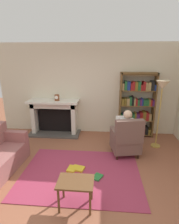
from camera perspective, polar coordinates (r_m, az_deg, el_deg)
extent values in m
plane|color=brown|center=(3.65, -3.43, -21.72)|extent=(14.00, 14.00, 0.00)
cube|color=beige|center=(5.46, 0.17, 7.20)|extent=(5.60, 0.10, 2.70)
cube|color=#99314B|center=(3.89, -2.76, -18.90)|extent=(2.40, 1.80, 0.01)
cube|color=#4C4742|center=(5.69, -11.05, -6.70)|extent=(1.54, 0.64, 0.05)
cube|color=black|center=(5.75, -10.67, -2.40)|extent=(1.02, 0.20, 0.70)
cube|color=silver|center=(5.80, -16.88, -1.60)|extent=(0.12, 0.44, 1.01)
cube|color=silver|center=(5.47, -4.87, -2.02)|extent=(0.12, 0.44, 1.01)
cube|color=silver|center=(5.49, -11.30, 2.37)|extent=(1.34, 0.44, 0.16)
cube|color=silver|center=(5.40, -11.54, 3.34)|extent=(1.50, 0.56, 0.06)
cylinder|color=brown|center=(5.32, -10.34, 4.52)|extent=(0.14, 0.14, 0.18)
cylinder|color=white|center=(5.26, -10.54, 4.60)|extent=(0.10, 0.01, 0.10)
cube|color=brown|center=(5.35, 9.71, 2.28)|extent=(0.04, 0.32, 1.89)
cube|color=brown|center=(5.52, 19.84, 1.95)|extent=(0.04, 0.32, 1.89)
cube|color=brown|center=(5.26, 15.63, 11.90)|extent=(1.01, 0.32, 0.04)
cube|color=brown|center=(5.69, 14.18, -6.51)|extent=(0.97, 0.32, 0.02)
cube|color=#997F4C|center=(5.59, 9.94, -5.57)|extent=(0.06, 0.26, 0.17)
cube|color=brown|center=(5.60, 10.67, -5.61)|extent=(0.07, 0.26, 0.17)
cube|color=navy|center=(5.60, 11.45, -5.50)|extent=(0.07, 0.26, 0.19)
cube|color=black|center=(5.62, 12.25, -5.64)|extent=(0.06, 0.26, 0.17)
cube|color=black|center=(5.61, 12.93, -5.21)|extent=(0.05, 0.26, 0.26)
cube|color=#1E592D|center=(5.63, 13.67, -5.49)|extent=(0.08, 0.26, 0.20)
cube|color=#4C1E59|center=(5.65, 14.44, -5.69)|extent=(0.05, 0.26, 0.16)
cube|color=#1E592D|center=(5.66, 15.27, -5.54)|extent=(0.09, 0.26, 0.19)
cube|color=#997F4C|center=(5.67, 16.13, -5.45)|extent=(0.07, 0.26, 0.21)
cube|color=maroon|center=(5.69, 16.79, -5.45)|extent=(0.05, 0.26, 0.22)
cube|color=black|center=(5.70, 17.56, -5.43)|extent=(0.09, 0.26, 0.22)
cube|color=brown|center=(5.73, 18.32, -5.69)|extent=(0.06, 0.26, 0.16)
cube|color=brown|center=(5.54, 14.51, -2.30)|extent=(0.97, 0.32, 0.02)
cube|color=#1E592D|center=(5.44, 10.11, -1.33)|extent=(0.05, 0.26, 0.16)
cube|color=navy|center=(5.45, 10.86, -1.31)|extent=(0.08, 0.26, 0.17)
cube|color=#1E592D|center=(5.46, 11.53, -1.38)|extent=(0.05, 0.26, 0.16)
cube|color=navy|center=(5.45, 12.20, -1.09)|extent=(0.06, 0.26, 0.22)
cube|color=brown|center=(5.47, 12.92, -1.28)|extent=(0.07, 0.26, 0.18)
cube|color=#1E592D|center=(5.48, 13.69, -1.36)|extent=(0.07, 0.26, 0.17)
cube|color=brown|center=(5.48, 14.35, -1.16)|extent=(0.04, 0.26, 0.21)
cube|color=#4C1E59|center=(5.50, 15.06, -1.34)|extent=(0.09, 0.26, 0.18)
cube|color=maroon|center=(5.51, 16.04, -1.16)|extent=(0.08, 0.26, 0.22)
cube|color=brown|center=(5.53, 16.94, -1.01)|extent=(0.08, 0.26, 0.26)
cube|color=maroon|center=(5.55, 17.82, -1.16)|extent=(0.08, 0.26, 0.23)
cube|color=#997F4C|center=(5.57, 18.58, -1.35)|extent=(0.07, 0.26, 0.19)
cube|color=brown|center=(5.41, 14.86, 2.12)|extent=(0.97, 0.32, 0.02)
cube|color=brown|center=(5.32, 10.50, 3.35)|extent=(0.07, 0.26, 0.19)
cube|color=brown|center=(5.32, 11.32, 3.39)|extent=(0.06, 0.26, 0.20)
cube|color=#997F4C|center=(5.33, 12.14, 3.36)|extent=(0.08, 0.26, 0.20)
cube|color=#1E592D|center=(5.34, 12.92, 3.54)|extent=(0.06, 0.26, 0.24)
cube|color=black|center=(5.35, 13.57, 3.58)|extent=(0.05, 0.26, 0.25)
cube|color=#997F4C|center=(5.36, 14.10, 3.35)|extent=(0.04, 0.26, 0.21)
cube|color=maroon|center=(5.37, 14.63, 3.23)|extent=(0.05, 0.26, 0.19)
cube|color=#1E592D|center=(5.38, 15.25, 3.09)|extent=(0.05, 0.26, 0.17)
cube|color=#4C1E59|center=(5.39, 15.90, 3.10)|extent=(0.05, 0.26, 0.18)
cube|color=navy|center=(5.40, 16.39, 3.19)|extent=(0.04, 0.26, 0.20)
cube|color=#1E592D|center=(5.42, 17.12, 3.00)|extent=(0.08, 0.26, 0.17)
cube|color=#1E592D|center=(5.43, 17.95, 2.99)|extent=(0.06, 0.26, 0.17)
cube|color=brown|center=(5.44, 18.49, 3.07)|extent=(0.04, 0.26, 0.19)
cube|color=maroon|center=(5.46, 18.95, 2.96)|extent=(0.04, 0.26, 0.17)
cube|color=#4C1E59|center=(5.47, 19.50, 2.91)|extent=(0.05, 0.26, 0.17)
cube|color=brown|center=(5.32, 15.22, 6.73)|extent=(0.97, 0.32, 0.02)
cube|color=#997F4C|center=(5.23, 10.64, 8.05)|extent=(0.05, 0.26, 0.19)
cube|color=#1E592D|center=(5.23, 11.43, 8.35)|extent=(0.07, 0.26, 0.25)
cube|color=navy|center=(5.24, 12.32, 8.24)|extent=(0.09, 0.26, 0.24)
cube|color=maroon|center=(5.26, 13.12, 8.02)|extent=(0.04, 0.26, 0.20)
cube|color=maroon|center=(5.26, 13.77, 8.19)|extent=(0.07, 0.26, 0.24)
cube|color=brown|center=(5.28, 14.62, 8.09)|extent=(0.07, 0.26, 0.23)
cube|color=#1E592D|center=(5.29, 15.49, 8.10)|extent=(0.07, 0.26, 0.24)
cube|color=maroon|center=(5.31, 16.17, 7.63)|extent=(0.06, 0.26, 0.16)
cube|color=maroon|center=(5.31, 16.93, 8.04)|extent=(0.07, 0.26, 0.24)
cube|color=#997F4C|center=(5.33, 17.62, 7.85)|extent=(0.06, 0.26, 0.21)
cube|color=#997F4C|center=(5.35, 18.40, 7.86)|extent=(0.08, 0.26, 0.22)
cube|color=black|center=(5.37, 19.36, 7.99)|extent=(0.08, 0.26, 0.26)
cube|color=navy|center=(5.39, 20.13, 7.42)|extent=(0.06, 0.26, 0.16)
cube|color=brown|center=(5.26, 15.60, 11.47)|extent=(0.97, 0.32, 0.02)
cylinder|color=#331E14|center=(4.87, 13.25, -10.64)|extent=(0.05, 0.05, 0.12)
cylinder|color=#331E14|center=(4.73, 7.28, -11.16)|extent=(0.05, 0.05, 0.12)
cylinder|color=#331E14|center=(4.48, 15.30, -13.42)|extent=(0.05, 0.05, 0.12)
cylinder|color=#331E14|center=(4.33, 8.78, -14.12)|extent=(0.05, 0.05, 0.12)
cube|color=brown|center=(4.50, 11.32, -9.95)|extent=(0.74, 0.71, 0.30)
cube|color=brown|center=(4.11, 12.65, -6.15)|extent=(0.66, 0.28, 0.55)
cube|color=brown|center=(4.47, 14.84, -6.68)|extent=(0.22, 0.55, 0.22)
cube|color=brown|center=(4.31, 8.07, -7.15)|extent=(0.22, 0.55, 0.22)
cube|color=silver|center=(4.29, 11.82, -5.48)|extent=(0.35, 0.26, 0.50)
sphere|color=#D8AD8C|center=(4.16, 12.13, -0.77)|extent=(0.20, 0.20, 0.20)
cube|color=#191E3F|center=(4.56, 11.87, -6.79)|extent=(0.20, 0.42, 0.12)
cube|color=#191E3F|center=(4.52, 9.93, -6.92)|extent=(0.20, 0.42, 0.12)
cylinder|color=#191E3F|center=(4.83, 11.00, -8.71)|extent=(0.10, 0.10, 0.42)
cylinder|color=#191E3F|center=(4.79, 9.14, -8.86)|extent=(0.10, 0.10, 0.42)
cube|color=white|center=(4.54, 10.64, -2.74)|extent=(0.37, 0.18, 0.25)
cube|color=#935956|center=(4.60, -23.31, -6.98)|extent=(0.71, 0.20, 0.24)
cube|color=brown|center=(2.95, -4.48, -21.35)|extent=(0.56, 0.39, 0.03)
cylinder|color=brown|center=(3.03, -9.84, -26.20)|extent=(0.04, 0.04, 0.44)
cylinder|color=brown|center=(2.97, 0.20, -27.08)|extent=(0.04, 0.04, 0.44)
cylinder|color=brown|center=(3.25, -8.39, -22.55)|extent=(0.04, 0.04, 0.44)
cylinder|color=brown|center=(3.19, 0.70, -23.24)|extent=(0.04, 0.04, 0.44)
cube|color=#267233|center=(3.75, 2.56, -19.99)|extent=(0.24, 0.26, 0.03)
cube|color=gold|center=(3.98, -3.66, -17.53)|extent=(0.29, 0.24, 0.04)
cube|color=gold|center=(3.98, -5.67, -17.60)|extent=(0.21, 0.25, 0.04)
cylinder|color=#B7933F|center=(5.19, 20.28, -10.02)|extent=(0.24, 0.24, 0.03)
cylinder|color=#B7933F|center=(4.90, 21.20, -1.94)|extent=(0.03, 0.03, 1.51)
cone|color=beige|center=(4.71, 22.32, 7.97)|extent=(0.32, 0.32, 0.22)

